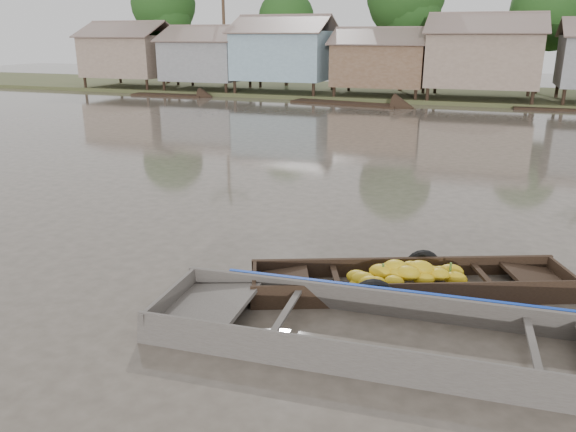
% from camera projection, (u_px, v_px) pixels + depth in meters
% --- Properties ---
extents(ground, '(120.00, 120.00, 0.00)m').
position_uv_depth(ground, '(277.00, 283.00, 9.74)').
color(ground, '#484137').
rests_on(ground, ground).
extents(riverbank, '(120.00, 12.47, 10.22)m').
position_uv_depth(riverbank, '(493.00, 51.00, 36.37)').
color(riverbank, '#384723').
rests_on(riverbank, ground).
extents(banana_boat, '(5.44, 3.18, 0.76)m').
position_uv_depth(banana_boat, '(406.00, 283.00, 9.43)').
color(banana_boat, black).
rests_on(banana_boat, ground).
extents(viewer_boat, '(7.23, 2.27, 0.57)m').
position_uv_depth(viewer_boat, '(403.00, 344.00, 7.74)').
color(viewer_boat, '#46403B').
rests_on(viewer_boat, ground).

